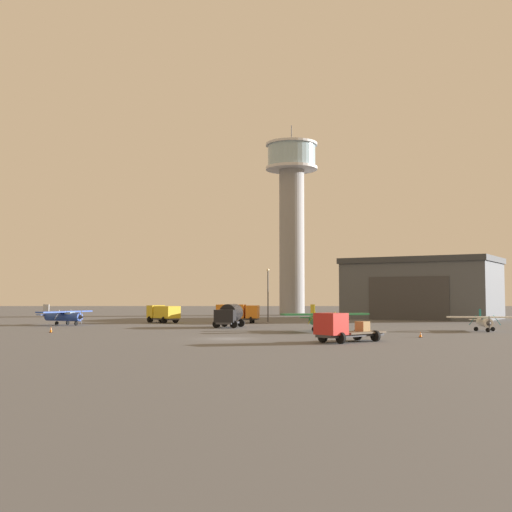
{
  "coord_description": "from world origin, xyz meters",
  "views": [
    {
      "loc": [
        2.64,
        -63.55,
        4.13
      ],
      "look_at": [
        2.42,
        33.9,
        10.03
      ],
      "focal_mm": 46.12,
      "sensor_mm": 36.0,
      "label": 1
    }
  ],
  "objects_px": {
    "traffic_cone_near_right": "(53,330)",
    "airplane_blue": "(65,315)",
    "airplane_green": "(325,319)",
    "truck_fuel_tanker_black": "(231,315)",
    "truck_box_yellow": "(165,313)",
    "light_post_east": "(269,290)",
    "control_tower": "(293,207)",
    "traffic_cone_near_left": "(422,334)",
    "truck_flatbed_red": "(343,328)",
    "airplane_white": "(486,321)",
    "truck_box_orange": "(239,312)"
  },
  "relations": [
    {
      "from": "traffic_cone_near_right",
      "to": "airplane_blue",
      "type": "bearing_deg",
      "value": 102.54
    },
    {
      "from": "airplane_green",
      "to": "truck_fuel_tanker_black",
      "type": "bearing_deg",
      "value": -149.97
    },
    {
      "from": "truck_box_yellow",
      "to": "light_post_east",
      "type": "height_order",
      "value": "light_post_east"
    },
    {
      "from": "control_tower",
      "to": "traffic_cone_near_left",
      "type": "height_order",
      "value": "control_tower"
    },
    {
      "from": "truck_flatbed_red",
      "to": "truck_box_yellow",
      "type": "xyz_separation_m",
      "value": [
        -21.7,
        42.21,
        0.24
      ]
    },
    {
      "from": "traffic_cone_near_right",
      "to": "truck_flatbed_red",
      "type": "bearing_deg",
      "value": -27.05
    },
    {
      "from": "truck_fuel_tanker_black",
      "to": "light_post_east",
      "type": "xyz_separation_m",
      "value": [
        5.35,
        17.77,
        3.39
      ]
    },
    {
      "from": "airplane_blue",
      "to": "traffic_cone_near_left",
      "type": "distance_m",
      "value": 51.32
    },
    {
      "from": "airplane_green",
      "to": "truck_fuel_tanker_black",
      "type": "distance_m",
      "value": 15.37
    },
    {
      "from": "truck_box_yellow",
      "to": "light_post_east",
      "type": "distance_m",
      "value": 16.8
    },
    {
      "from": "truck_fuel_tanker_black",
      "to": "airplane_white",
      "type": "bearing_deg",
      "value": 85.31
    },
    {
      "from": "control_tower",
      "to": "airplane_green",
      "type": "distance_m",
      "value": 68.22
    },
    {
      "from": "airplane_green",
      "to": "traffic_cone_near_right",
      "type": "bearing_deg",
      "value": -103.65
    },
    {
      "from": "airplane_green",
      "to": "airplane_blue",
      "type": "relative_size",
      "value": 1.11
    },
    {
      "from": "truck_fuel_tanker_black",
      "to": "traffic_cone_near_right",
      "type": "relative_size",
      "value": 8.75
    },
    {
      "from": "truck_flatbed_red",
      "to": "light_post_east",
      "type": "relative_size",
      "value": 0.82
    },
    {
      "from": "traffic_cone_near_right",
      "to": "truck_fuel_tanker_black",
      "type": "bearing_deg",
      "value": 32.29
    },
    {
      "from": "airplane_green",
      "to": "control_tower",
      "type": "bearing_deg",
      "value": 162.91
    },
    {
      "from": "airplane_blue",
      "to": "truck_box_yellow",
      "type": "height_order",
      "value": "airplane_blue"
    },
    {
      "from": "truck_box_orange",
      "to": "airplane_blue",
      "type": "bearing_deg",
      "value": -153.56
    },
    {
      "from": "truck_flatbed_red",
      "to": "traffic_cone_near_right",
      "type": "distance_m",
      "value": 34.31
    },
    {
      "from": "truck_fuel_tanker_black",
      "to": "traffic_cone_near_right",
      "type": "xyz_separation_m",
      "value": [
        -19.54,
        -12.35,
        -1.31
      ]
    },
    {
      "from": "airplane_green",
      "to": "airplane_blue",
      "type": "xyz_separation_m",
      "value": [
        -35.0,
        16.83,
        -0.09
      ]
    },
    {
      "from": "airplane_white",
      "to": "traffic_cone_near_right",
      "type": "xyz_separation_m",
      "value": [
        -49.59,
        -2.76,
        -0.83
      ]
    },
    {
      "from": "truck_fuel_tanker_black",
      "to": "truck_flatbed_red",
      "type": "distance_m",
      "value": 30.04
    },
    {
      "from": "airplane_blue",
      "to": "traffic_cone_near_left",
      "type": "bearing_deg",
      "value": -5.19
    },
    {
      "from": "truck_box_yellow",
      "to": "control_tower",
      "type": "bearing_deg",
      "value": -71.54
    },
    {
      "from": "truck_fuel_tanker_black",
      "to": "light_post_east",
      "type": "height_order",
      "value": "light_post_east"
    },
    {
      "from": "airplane_blue",
      "to": "traffic_cone_near_right",
      "type": "height_order",
      "value": "airplane_blue"
    },
    {
      "from": "airplane_green",
      "to": "traffic_cone_near_left",
      "type": "bearing_deg",
      "value": 22.04
    },
    {
      "from": "airplane_green",
      "to": "airplane_white",
      "type": "bearing_deg",
      "value": 75.38
    },
    {
      "from": "airplane_blue",
      "to": "truck_flatbed_red",
      "type": "relative_size",
      "value": 1.35
    },
    {
      "from": "airplane_white",
      "to": "truck_flatbed_red",
      "type": "xyz_separation_m",
      "value": [
        -19.04,
        -18.36,
        0.1
      ]
    },
    {
      "from": "truck_fuel_tanker_black",
      "to": "traffic_cone_near_left",
      "type": "bearing_deg",
      "value": 56.52
    },
    {
      "from": "truck_box_yellow",
      "to": "traffic_cone_near_left",
      "type": "relative_size",
      "value": 9.69
    },
    {
      "from": "control_tower",
      "to": "airplane_white",
      "type": "xyz_separation_m",
      "value": [
        18.89,
        -63.79,
        -22.08
      ]
    },
    {
      "from": "truck_box_orange",
      "to": "light_post_east",
      "type": "bearing_deg",
      "value": 49.25
    },
    {
      "from": "light_post_east",
      "to": "traffic_cone_near_right",
      "type": "height_order",
      "value": "light_post_east"
    },
    {
      "from": "airplane_white",
      "to": "truck_flatbed_red",
      "type": "height_order",
      "value": "truck_flatbed_red"
    },
    {
      "from": "traffic_cone_near_right",
      "to": "airplane_green",
      "type": "bearing_deg",
      "value": 3.55
    },
    {
      "from": "airplane_white",
      "to": "truck_fuel_tanker_black",
      "type": "relative_size",
      "value": 1.4
    },
    {
      "from": "airplane_green",
      "to": "traffic_cone_near_left",
      "type": "xyz_separation_m",
      "value": [
        8.5,
        -10.4,
        -1.15
      ]
    },
    {
      "from": "truck_fuel_tanker_black",
      "to": "truck_flatbed_red",
      "type": "height_order",
      "value": "truck_fuel_tanker_black"
    },
    {
      "from": "light_post_east",
      "to": "traffic_cone_near_right",
      "type": "xyz_separation_m",
      "value": [
        -24.89,
        -30.12,
        -4.7
      ]
    },
    {
      "from": "light_post_east",
      "to": "airplane_green",
      "type": "bearing_deg",
      "value": -78.12
    },
    {
      "from": "control_tower",
      "to": "airplane_blue",
      "type": "bearing_deg",
      "value": -126.11
    },
    {
      "from": "truck_box_orange",
      "to": "traffic_cone_near_right",
      "type": "relative_size",
      "value": 9.48
    },
    {
      "from": "airplane_green",
      "to": "airplane_white",
      "type": "relative_size",
      "value": 1.21
    },
    {
      "from": "control_tower",
      "to": "light_post_east",
      "type": "height_order",
      "value": "control_tower"
    },
    {
      "from": "airplane_white",
      "to": "traffic_cone_near_right",
      "type": "height_order",
      "value": "airplane_white"
    }
  ]
}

